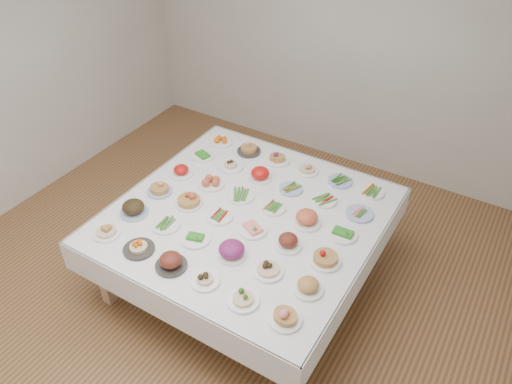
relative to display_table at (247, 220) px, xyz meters
The scene contains 38 objects.
room_envelope 1.19m from the display_table, 130.62° to the right, with size 5.02×5.02×2.81m.
display_table is the anchor object (origin of this frame).
dish_0 1.14m from the display_table, 135.42° to the right, with size 0.21×0.21×0.12m.
dish_1 0.93m from the display_table, 120.63° to the right, with size 0.24×0.24×0.11m.
dish_2 0.83m from the display_table, 100.63° to the right, with size 0.25×0.25×0.14m.
dish_3 0.82m from the display_table, 79.14° to the right, with size 0.20×0.20×0.10m.
dish_4 0.94m from the display_table, 59.19° to the right, with size 0.22×0.22×0.11m.
dish_5 1.13m from the display_table, 44.70° to the right, with size 0.23×0.22×0.14m.
dish_6 0.95m from the display_table, 148.69° to the right, with size 0.27×0.27×0.15m.
dish_7 0.67m from the display_table, 135.07° to the right, with size 0.23×0.23×0.05m.
dish_8 0.52m from the display_table, 109.49° to the right, with size 0.23×0.23×0.09m.
dish_9 0.52m from the display_table, 70.52° to the right, with size 0.24×0.24×0.15m.
dish_10 0.69m from the display_table, 44.47° to the right, with size 0.22×0.22×0.11m.
dish_11 0.95m from the display_table, 30.61° to the right, with size 0.22×0.22×0.11m.
dish_12 0.83m from the display_table, 169.10° to the right, with size 0.21×0.21×0.13m.
dish_13 0.52m from the display_table, 162.29° to the right, with size 0.22×0.22×0.14m.
dish_14 0.24m from the display_table, 135.83° to the right, with size 0.22×0.22×0.05m.
dish_15 0.25m from the display_table, 44.92° to the right, with size 0.23×0.23×0.10m.
dish_16 0.52m from the display_table, 18.76° to the right, with size 0.21×0.21×0.11m.
dish_17 0.82m from the display_table, 11.85° to the right, with size 0.23×0.23×0.15m.
dish_18 0.83m from the display_table, 169.08° to the left, with size 0.21×0.21×0.12m.
dish_19 0.52m from the display_table, 160.61° to the left, with size 0.24×0.24×0.11m.
dish_20 0.25m from the display_table, 135.84° to the left, with size 0.25×0.23×0.06m.
dish_21 0.25m from the display_table, 46.48° to the left, with size 0.21×0.21×0.05m.
dish_22 0.52m from the display_table, 17.48° to the left, with size 0.25×0.25×0.15m.
dish_23 0.82m from the display_table, 11.90° to the left, with size 0.22×0.22×0.09m.
dish_24 0.95m from the display_table, 148.86° to the left, with size 0.21×0.21×0.09m.
dish_25 0.69m from the display_table, 134.90° to the left, with size 0.23×0.23×0.11m.
dish_26 0.52m from the display_table, 108.10° to the left, with size 0.21×0.21×0.13m.
dish_27 0.51m from the display_table, 71.10° to the left, with size 0.21×0.21×0.05m.
dish_28 0.69m from the display_table, 44.86° to the left, with size 0.22×0.21×0.05m.
dish_29 0.94m from the display_table, 30.41° to the left, with size 0.23×0.23×0.05m.
dish_30 1.13m from the display_table, 135.35° to the left, with size 0.22×0.22×0.09m.
dish_31 0.94m from the display_table, 120.87° to the left, with size 0.23×0.23×0.12m.
dish_32 0.83m from the display_table, 101.32° to the left, with size 0.23×0.23×0.12m.
dish_33 0.82m from the display_table, 78.67° to the left, with size 0.21×0.21×0.10m.
dish_34 0.95m from the display_table, 59.06° to the left, with size 0.22×0.22×0.05m.
dish_35 1.13m from the display_table, 45.34° to the left, with size 0.20×0.20×0.05m.
Camera 1 is at (1.91, -2.44, 3.44)m, focal length 35.00 mm.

